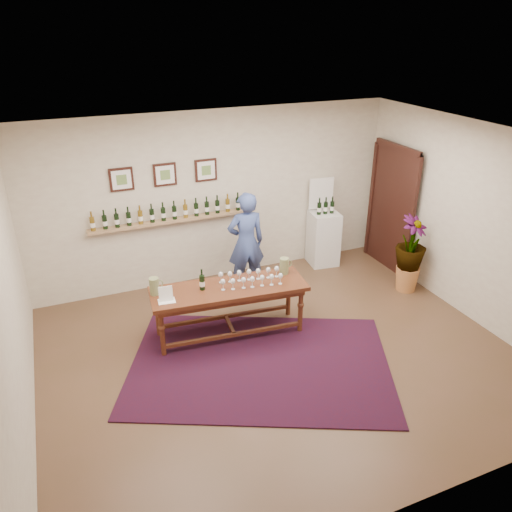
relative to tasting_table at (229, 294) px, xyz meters
name	(u,v)px	position (x,y,z in m)	size (l,w,h in m)	color
ground	(279,355)	(0.43, -0.73, -0.64)	(6.00, 6.00, 0.00)	brown
room_shell	(347,209)	(2.54, 1.13, 0.48)	(6.00, 6.00, 6.00)	beige
rug	(260,364)	(0.12, -0.81, -0.63)	(3.29, 2.19, 0.02)	#410B15
tasting_table	(229,294)	(0.00, 0.00, 0.00)	(2.17, 0.87, 0.75)	#461811
table_glasses	(251,278)	(0.31, -0.02, 0.20)	(1.22, 0.28, 0.17)	silver
table_bottles	(201,279)	(-0.35, 0.11, 0.25)	(0.25, 0.14, 0.27)	black
pitcher_left	(154,286)	(-0.96, 0.19, 0.23)	(0.15, 0.15, 0.23)	olive
pitcher_right	(284,266)	(0.86, 0.07, 0.23)	(0.15, 0.15, 0.24)	olive
menu_card	(166,294)	(-0.86, -0.03, 0.21)	(0.22, 0.16, 0.20)	white
display_pedestal	(323,238)	(2.32, 1.48, -0.15)	(0.48, 0.48, 0.97)	silver
pedestal_bottles	(326,205)	(2.30, 1.44, 0.49)	(0.33, 0.09, 0.33)	black
info_sign	(321,193)	(2.32, 1.65, 0.63)	(0.44, 0.02, 0.61)	white
potted_plant	(410,254)	(3.09, 0.08, 0.00)	(0.76, 0.76, 1.09)	#BB753E
person	(246,242)	(0.69, 1.12, 0.19)	(0.60, 0.40, 1.65)	#3B4D8B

